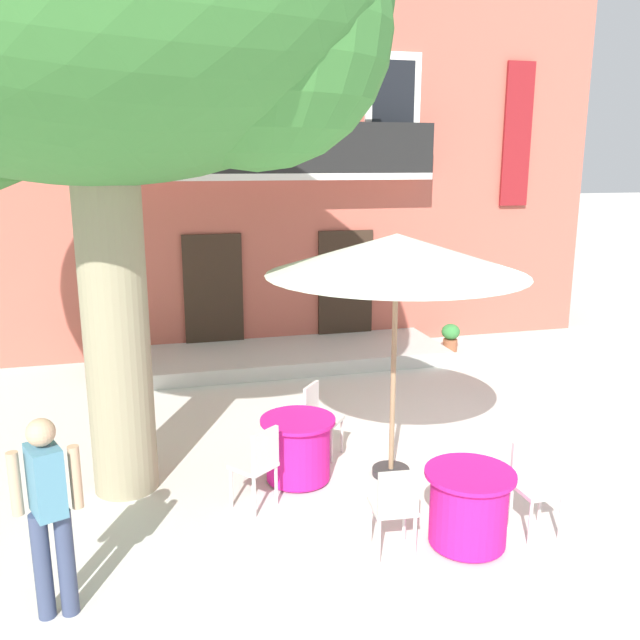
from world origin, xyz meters
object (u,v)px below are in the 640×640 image
(plane_tree, at_px, (84,16))
(ground_planter_right, at_px, (450,336))
(cafe_chair_middle_0, at_px, (533,480))
(cafe_chair_middle_1, at_px, (395,505))
(cafe_table_middle, at_px, (468,507))
(cafe_table_near_tree, at_px, (298,449))
(pedestrian_near_entrance, at_px, (48,507))
(cafe_umbrella, at_px, (397,255))
(cafe_chair_near_tree_0, at_px, (319,414))
(cafe_chair_near_tree_1, at_px, (258,462))
(ground_planter_left, at_px, (112,356))

(plane_tree, distance_m, ground_planter_right, 8.73)
(ground_planter_right, bearing_deg, cafe_chair_middle_0, -108.53)
(cafe_chair_middle_1, bearing_deg, cafe_table_middle, 0.20)
(cafe_table_near_tree, bearing_deg, pedestrian_near_entrance, -143.31)
(cafe_umbrella, bearing_deg, cafe_chair_middle_1, -109.81)
(cafe_chair_middle_0, relative_size, ground_planter_right, 1.68)
(cafe_chair_middle_0, xyz_separation_m, ground_planter_right, (2.06, 6.14, -0.23))
(cafe_chair_near_tree_0, distance_m, cafe_chair_near_tree_1, 1.50)
(cafe_umbrella, bearing_deg, cafe_chair_near_tree_0, 131.05)
(cafe_umbrella, bearing_deg, cafe_table_middle, -83.22)
(cafe_table_near_tree, relative_size, cafe_chair_near_tree_0, 0.95)
(plane_tree, bearing_deg, cafe_umbrella, -9.56)
(cafe_table_near_tree, relative_size, cafe_umbrella, 0.30)
(plane_tree, xyz_separation_m, cafe_chair_middle_1, (2.53, -2.10, -4.45))
(cafe_table_near_tree, bearing_deg, ground_planter_left, 116.50)
(cafe_chair_near_tree_0, height_order, ground_planter_left, cafe_chair_near_tree_0)
(cafe_chair_near_tree_0, bearing_deg, cafe_chair_middle_0, -54.42)
(cafe_chair_near_tree_0, height_order, cafe_table_middle, cafe_chair_near_tree_0)
(cafe_chair_near_tree_1, relative_size, pedestrian_near_entrance, 0.53)
(cafe_chair_middle_1, height_order, cafe_umbrella, cafe_umbrella)
(cafe_chair_middle_0, distance_m, cafe_umbrella, 2.72)
(cafe_chair_near_tree_1, distance_m, pedestrian_near_entrance, 2.32)
(cafe_table_near_tree, relative_size, ground_planter_right, 1.60)
(cafe_chair_near_tree_1, bearing_deg, plane_tree, 148.60)
(plane_tree, xyz_separation_m, cafe_table_middle, (3.29, -2.09, -4.59))
(plane_tree, height_order, ground_planter_right, plane_tree)
(cafe_table_middle, relative_size, ground_planter_left, 1.18)
(cafe_table_middle, xyz_separation_m, cafe_chair_middle_1, (-0.75, -0.00, 0.14))
(cafe_chair_middle_0, xyz_separation_m, cafe_umbrella, (-0.93, 1.48, 2.08))
(plane_tree, relative_size, cafe_table_middle, 7.98)
(cafe_chair_middle_0, relative_size, cafe_umbrella, 0.31)
(cafe_table_middle, bearing_deg, cafe_chair_middle_0, 7.36)
(cafe_chair_near_tree_1, height_order, ground_planter_left, cafe_chair_near_tree_1)
(cafe_chair_near_tree_1, bearing_deg, pedestrian_near_entrance, -145.53)
(cafe_table_near_tree, xyz_separation_m, cafe_chair_near_tree_0, (0.41, 0.63, 0.14))
(cafe_chair_near_tree_0, height_order, pedestrian_near_entrance, pedestrian_near_entrance)
(cafe_chair_middle_0, xyz_separation_m, pedestrian_near_entrance, (-4.45, -0.18, 0.44))
(plane_tree, bearing_deg, cafe_table_near_tree, -10.56)
(cafe_table_near_tree, relative_size, cafe_table_middle, 1.00)
(cafe_table_near_tree, relative_size, pedestrian_near_entrance, 0.51)
(cafe_chair_near_tree_1, distance_m, cafe_table_middle, 2.19)
(ground_planter_left, bearing_deg, cafe_umbrella, -54.25)
(cafe_table_near_tree, distance_m, cafe_chair_middle_1, 1.80)
(cafe_chair_middle_1, xyz_separation_m, ground_planter_right, (3.56, 6.24, -0.23))
(cafe_chair_middle_0, bearing_deg, plane_tree, 153.66)
(cafe_chair_near_tree_0, height_order, cafe_umbrella, cafe_umbrella)
(cafe_umbrella, relative_size, pedestrian_near_entrance, 1.70)
(ground_planter_right, bearing_deg, ground_planter_left, -179.33)
(cafe_chair_near_tree_1, xyz_separation_m, cafe_chair_middle_1, (1.07, -1.20, 0.00))
(ground_planter_left, bearing_deg, cafe_table_middle, -60.46)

